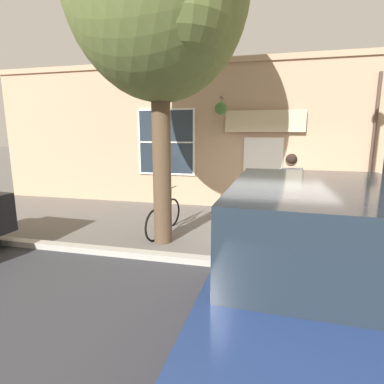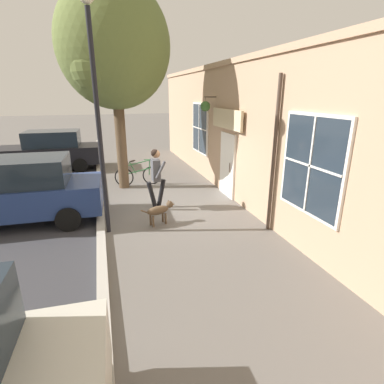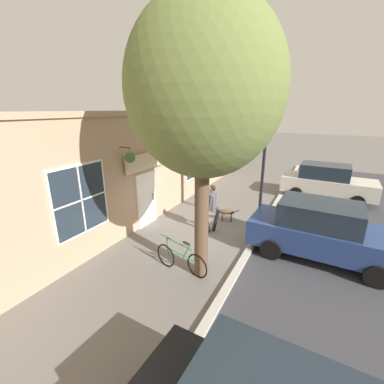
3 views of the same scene
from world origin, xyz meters
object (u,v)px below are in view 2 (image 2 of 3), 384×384
(pedestrian_walking, at_px, (156,173))
(parked_car_nearest_curb, at_px, (51,150))
(parked_car_mid_block, at_px, (18,191))
(street_tree_by_curb, at_px, (112,48))
(leaning_bicycle, at_px, (138,175))
(street_lamp, at_px, (95,87))
(dog_on_leash, at_px, (160,210))

(pedestrian_walking, height_order, parked_car_nearest_curb, pedestrian_walking)
(parked_car_nearest_curb, distance_m, parked_car_mid_block, 6.20)
(pedestrian_walking, distance_m, street_tree_by_curb, 4.43)
(leaning_bicycle, distance_m, parked_car_nearest_curb, 4.99)
(street_lamp, bearing_deg, street_tree_by_curb, -99.90)
(street_tree_by_curb, distance_m, leaning_bicycle, 4.37)
(street_tree_by_curb, relative_size, parked_car_mid_block, 1.56)
(parked_car_nearest_curb, relative_size, street_lamp, 0.82)
(leaning_bicycle, xyz_separation_m, parked_car_mid_block, (3.43, 2.62, 0.50))
(street_tree_by_curb, xyz_separation_m, leaning_bicycle, (-0.61, -0.22, -4.32))
(parked_car_mid_block, bearing_deg, leaning_bicycle, -142.59)
(dog_on_leash, height_order, parked_car_mid_block, parked_car_mid_block)
(parked_car_mid_block, bearing_deg, parked_car_nearest_curb, -89.88)
(leaning_bicycle, relative_size, parked_car_nearest_curb, 0.40)
(dog_on_leash, xyz_separation_m, street_lamp, (1.34, 0.08, 3.04))
(parked_car_nearest_curb, bearing_deg, dog_on_leash, 115.55)
(street_tree_by_curb, height_order, parked_car_nearest_curb, street_tree_by_curb)
(street_tree_by_curb, height_order, leaning_bicycle, street_tree_by_curb)
(pedestrian_walking, distance_m, leaning_bicycle, 2.78)
(dog_on_leash, distance_m, street_lamp, 3.32)
(leaning_bicycle, bearing_deg, street_tree_by_curb, 19.68)
(street_tree_by_curb, xyz_separation_m, street_lamp, (0.64, 3.67, -1.26))
(pedestrian_walking, bearing_deg, street_lamp, 39.61)
(leaning_bicycle, bearing_deg, pedestrian_walking, 94.76)
(pedestrian_walking, distance_m, parked_car_mid_block, 3.66)
(dog_on_leash, height_order, leaning_bicycle, leaning_bicycle)
(pedestrian_walking, distance_m, parked_car_nearest_curb, 7.24)
(parked_car_mid_block, relative_size, street_lamp, 0.82)
(street_lamp, bearing_deg, dog_on_leash, -176.70)
(dog_on_leash, relative_size, parked_car_nearest_curb, 0.23)
(parked_car_nearest_curb, bearing_deg, pedestrian_walking, 120.40)
(street_tree_by_curb, bearing_deg, parked_car_mid_block, 40.45)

